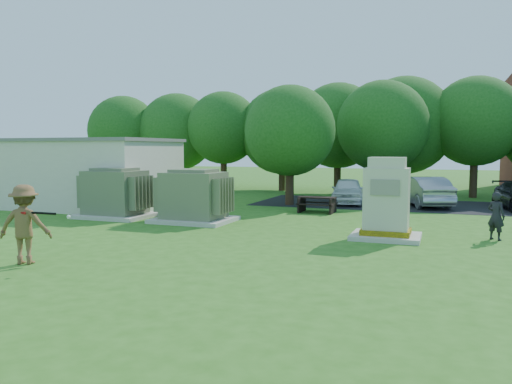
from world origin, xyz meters
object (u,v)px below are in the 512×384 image
at_px(transformer_right, 194,197).
at_px(person_by_generator, 496,216).
at_px(batter, 25,224).
at_px(car_silver_a, 424,191).
at_px(generator_cabinet, 386,203).
at_px(transformer_left, 115,194).
at_px(car_white, 348,191).
at_px(picnic_table, 317,203).

xyz_separation_m(transformer_right, person_by_generator, (10.75, -0.19, -0.21)).
distance_m(batter, car_silver_a, 18.92).
distance_m(transformer_right, generator_cabinet, 7.59).
relative_size(generator_cabinet, person_by_generator, 1.71).
height_order(person_by_generator, car_silver_a, person_by_generator).
distance_m(transformer_left, car_white, 11.88).
xyz_separation_m(transformer_left, picnic_table, (7.58, 4.44, -0.53)).
height_order(generator_cabinet, car_silver_a, generator_cabinet).
height_order(transformer_right, batter, transformer_right).
distance_m(transformer_left, batter, 8.52).
bearing_deg(generator_cabinet, transformer_right, 171.18).
xyz_separation_m(picnic_table, car_white, (0.61, 4.15, 0.23)).
bearing_deg(generator_cabinet, person_by_generator, 16.57).
distance_m(generator_cabinet, car_white, 10.22).
height_order(generator_cabinet, person_by_generator, generator_cabinet).
bearing_deg(picnic_table, transformer_right, -131.10).
height_order(generator_cabinet, car_white, generator_cabinet).
bearing_deg(car_white, person_by_generator, -63.47).
height_order(car_white, car_silver_a, car_silver_a).
bearing_deg(transformer_right, car_silver_a, 46.81).
distance_m(batter, car_white, 17.27).
bearing_deg(transformer_left, generator_cabinet, -5.93).
xyz_separation_m(picnic_table, car_silver_a, (4.39, 4.36, 0.30)).
height_order(transformer_left, batter, transformer_left).
distance_m(person_by_generator, car_silver_a, 9.34).
bearing_deg(transformer_right, person_by_generator, -1.04).
distance_m(transformer_left, transformer_right, 3.70).
bearing_deg(car_white, transformer_right, -126.51).
xyz_separation_m(generator_cabinet, picnic_table, (-3.62, 5.61, -0.70)).
bearing_deg(person_by_generator, generator_cabinet, 51.43).
relative_size(picnic_table, batter, 0.84).
height_order(transformer_right, car_white, transformer_right).
xyz_separation_m(transformer_left, car_silver_a, (11.97, 8.81, -0.23)).
xyz_separation_m(batter, person_by_generator, (11.31, 7.73, -0.23)).
bearing_deg(picnic_table, generator_cabinet, -57.17).
height_order(transformer_left, person_by_generator, transformer_left).
relative_size(generator_cabinet, car_white, 0.66).
bearing_deg(batter, transformer_right, -115.71).
distance_m(generator_cabinet, person_by_generator, 3.42).
bearing_deg(person_by_generator, car_white, -19.68).
relative_size(transformer_left, transformer_right, 1.00).
height_order(transformer_left, car_white, transformer_left).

